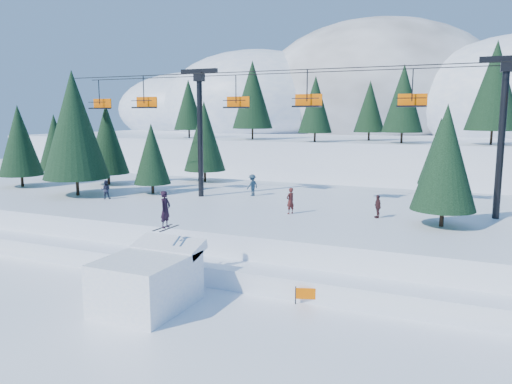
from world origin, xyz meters
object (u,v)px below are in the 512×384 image
at_px(jump_kicker, 148,279).
at_px(banner_near, 325,294).
at_px(banner_far, 468,311).
at_px(chairlift, 315,113).

bearing_deg(jump_kicker, banner_near, 25.17).
relative_size(jump_kicker, banner_far, 2.03).
bearing_deg(banner_far, jump_kicker, -163.64).
bearing_deg(jump_kicker, chairlift, 79.67).
distance_m(chairlift, banner_near, 16.29).
bearing_deg(banner_near, chairlift, 109.97).
distance_m(jump_kicker, chairlift, 18.57).
relative_size(chairlift, banner_near, 17.04).
height_order(jump_kicker, banner_far, jump_kicker).
bearing_deg(chairlift, banner_near, -70.03).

